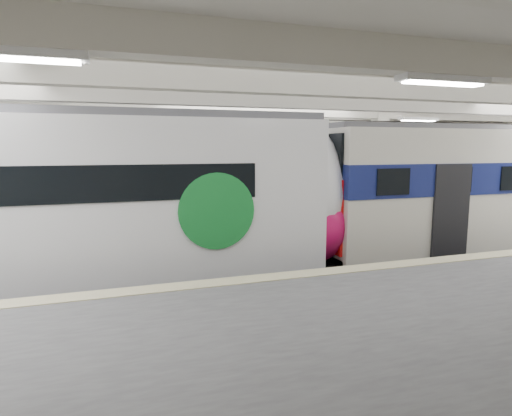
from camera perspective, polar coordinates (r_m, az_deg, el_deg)
name	(u,v)px	position (r m, az deg, el deg)	size (l,w,h in m)	color
station_hall	(319,173)	(11.10, 8.37, 4.65)	(36.00, 24.00, 5.75)	black
modern_emu	(110,207)	(11.74, -18.87, 0.14)	(15.09, 3.11, 4.81)	white
older_rer	(497,189)	(17.44, 29.48, 2.17)	(14.02, 3.10, 4.60)	beige
far_train	(112,194)	(17.23, -18.60, 1.82)	(12.83, 2.83, 4.13)	white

